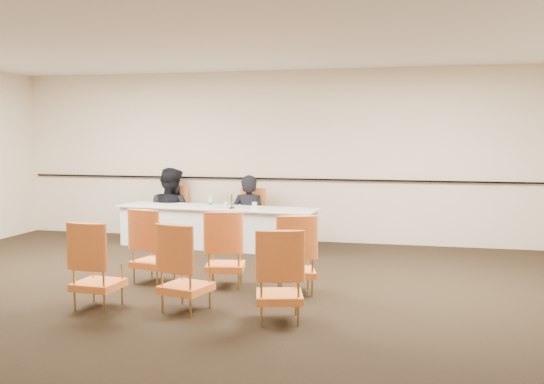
{
  "coord_description": "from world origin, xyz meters",
  "views": [
    {
      "loc": [
        2.27,
        -6.47,
        1.86
      ],
      "look_at": [
        0.12,
        2.6,
        0.99
      ],
      "focal_mm": 40.0,
      "sensor_mm": 36.0,
      "label": 1
    }
  ],
  "objects_px": {
    "aud_chair_back_left": "(98,264)",
    "aud_chair_back_mid": "(186,267)",
    "water_bottle": "(210,201)",
    "coffee_cup": "(254,206)",
    "aud_chair_front_left": "(154,245)",
    "panelist_main": "(249,223)",
    "aud_chair_back_right": "(279,274)",
    "panel_table": "(217,227)",
    "aud_chair_front_right": "(295,254)",
    "panelist_second": "(171,219)",
    "panelist_second_chair": "(171,213)",
    "aud_chair_front_mid": "(225,248)",
    "drinking_glass": "(226,205)",
    "microphone": "(232,200)",
    "panelist_main_chair": "(249,216)"
  },
  "relations": [
    {
      "from": "aud_chair_back_left",
      "to": "aud_chair_back_mid",
      "type": "relative_size",
      "value": 1.0
    },
    {
      "from": "panelist_second",
      "to": "panelist_second_chair",
      "type": "xyz_separation_m",
      "value": [
        0.0,
        -0.0,
        0.11
      ]
    },
    {
      "from": "aud_chair_back_left",
      "to": "aud_chair_back_right",
      "type": "height_order",
      "value": "same"
    },
    {
      "from": "panelist_main",
      "to": "aud_chair_front_mid",
      "type": "xyz_separation_m",
      "value": [
        0.52,
        -2.96,
        0.12
      ]
    },
    {
      "from": "microphone",
      "to": "aud_chair_back_mid",
      "type": "xyz_separation_m",
      "value": [
        0.54,
        -3.42,
        -0.34
      ]
    },
    {
      "from": "panel_table",
      "to": "panelist_second_chair",
      "type": "distance_m",
      "value": 1.26
    },
    {
      "from": "coffee_cup",
      "to": "aud_chair_back_right",
      "type": "height_order",
      "value": "aud_chair_back_right"
    },
    {
      "from": "aud_chair_front_mid",
      "to": "aud_chair_back_right",
      "type": "xyz_separation_m",
      "value": [
        0.96,
        -1.22,
        0.0
      ]
    },
    {
      "from": "panelist_second",
      "to": "panelist_second_chair",
      "type": "height_order",
      "value": "panelist_second"
    },
    {
      "from": "water_bottle",
      "to": "aud_chair_back_left",
      "type": "relative_size",
      "value": 0.22
    },
    {
      "from": "coffee_cup",
      "to": "panel_table",
      "type": "bearing_deg",
      "value": 161.0
    },
    {
      "from": "aud_chair_front_left",
      "to": "panelist_main",
      "type": "bearing_deg",
      "value": 95.2
    },
    {
      "from": "aud_chair_back_left",
      "to": "panelist_second",
      "type": "bearing_deg",
      "value": 106.13
    },
    {
      "from": "panelist_main",
      "to": "panelist_second",
      "type": "height_order",
      "value": "panelist_second"
    },
    {
      "from": "panelist_second_chair",
      "to": "aud_chair_back_left",
      "type": "height_order",
      "value": "same"
    },
    {
      "from": "panelist_second_chair",
      "to": "aud_chair_back_right",
      "type": "xyz_separation_m",
      "value": [
        2.98,
        -4.33,
        0.0
      ]
    },
    {
      "from": "aud_chair_back_mid",
      "to": "aud_chair_back_right",
      "type": "height_order",
      "value": "same"
    },
    {
      "from": "aud_chair_front_right",
      "to": "aud_chair_back_mid",
      "type": "relative_size",
      "value": 1.0
    },
    {
      "from": "drinking_glass",
      "to": "panel_table",
      "type": "bearing_deg",
      "value": 159.73
    },
    {
      "from": "water_bottle",
      "to": "drinking_glass",
      "type": "relative_size",
      "value": 2.04
    },
    {
      "from": "aud_chair_back_right",
      "to": "panel_table",
      "type": "bearing_deg",
      "value": 102.44
    },
    {
      "from": "microphone",
      "to": "aud_chair_back_left",
      "type": "relative_size",
      "value": 0.28
    },
    {
      "from": "panelist_main_chair",
      "to": "drinking_glass",
      "type": "height_order",
      "value": "panelist_main_chair"
    },
    {
      "from": "panel_table",
      "to": "panelist_main_chair",
      "type": "height_order",
      "value": "panelist_main_chair"
    },
    {
      "from": "panelist_second",
      "to": "aud_chair_front_mid",
      "type": "relative_size",
      "value": 1.95
    },
    {
      "from": "panelist_second_chair",
      "to": "aud_chair_back_left",
      "type": "xyz_separation_m",
      "value": [
        0.96,
        -4.3,
        0.0
      ]
    },
    {
      "from": "panel_table",
      "to": "aud_chair_front_mid",
      "type": "xyz_separation_m",
      "value": [
        0.94,
        -2.48,
        0.13
      ]
    },
    {
      "from": "water_bottle",
      "to": "aud_chair_back_right",
      "type": "bearing_deg",
      "value": -61.42
    },
    {
      "from": "panel_table",
      "to": "water_bottle",
      "type": "bearing_deg",
      "value": -146.96
    },
    {
      "from": "coffee_cup",
      "to": "aud_chair_back_right",
      "type": "distance_m",
      "value": 3.66
    },
    {
      "from": "water_bottle",
      "to": "drinking_glass",
      "type": "distance_m",
      "value": 0.28
    },
    {
      "from": "panelist_second_chair",
      "to": "microphone",
      "type": "bearing_deg",
      "value": -23.92
    },
    {
      "from": "panel_table",
      "to": "aud_chair_back_left",
      "type": "bearing_deg",
      "value": -86.38
    },
    {
      "from": "panel_table",
      "to": "panelist_second",
      "type": "height_order",
      "value": "panelist_second"
    },
    {
      "from": "panelist_main_chair",
      "to": "water_bottle",
      "type": "relative_size",
      "value": 4.65
    },
    {
      "from": "aud_chair_front_mid",
      "to": "aud_chair_front_left",
      "type": "bearing_deg",
      "value": 168.95
    },
    {
      "from": "panel_table",
      "to": "panelist_main_chair",
      "type": "xyz_separation_m",
      "value": [
        0.42,
        0.48,
        0.13
      ]
    },
    {
      "from": "drinking_glass",
      "to": "coffee_cup",
      "type": "relative_size",
      "value": 0.81
    },
    {
      "from": "drinking_glass",
      "to": "aud_chair_front_mid",
      "type": "bearing_deg",
      "value": -72.61
    },
    {
      "from": "drinking_glass",
      "to": "coffee_cup",
      "type": "distance_m",
      "value": 0.56
    },
    {
      "from": "water_bottle",
      "to": "coffee_cup",
      "type": "distance_m",
      "value": 0.83
    },
    {
      "from": "water_bottle",
      "to": "aud_chair_back_left",
      "type": "bearing_deg",
      "value": -90.49
    },
    {
      "from": "panelist_main_chair",
      "to": "aud_chair_front_mid",
      "type": "distance_m",
      "value": 3.0
    },
    {
      "from": "panel_table",
      "to": "panelist_main",
      "type": "distance_m",
      "value": 0.64
    },
    {
      "from": "panelist_main",
      "to": "panel_table",
      "type": "bearing_deg",
      "value": 48.01
    },
    {
      "from": "aud_chair_back_left",
      "to": "microphone",
      "type": "bearing_deg",
      "value": 86.42
    },
    {
      "from": "panelist_main",
      "to": "aud_chair_front_mid",
      "type": "bearing_deg",
      "value": 98.88
    },
    {
      "from": "water_bottle",
      "to": "aud_chair_front_right",
      "type": "bearing_deg",
      "value": -52.91
    },
    {
      "from": "panel_table",
      "to": "aud_chair_front_right",
      "type": "relative_size",
      "value": 3.59
    },
    {
      "from": "aud_chair_back_mid",
      "to": "aud_chair_back_right",
      "type": "xyz_separation_m",
      "value": [
        1.04,
        -0.12,
        0.0
      ]
    }
  ]
}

